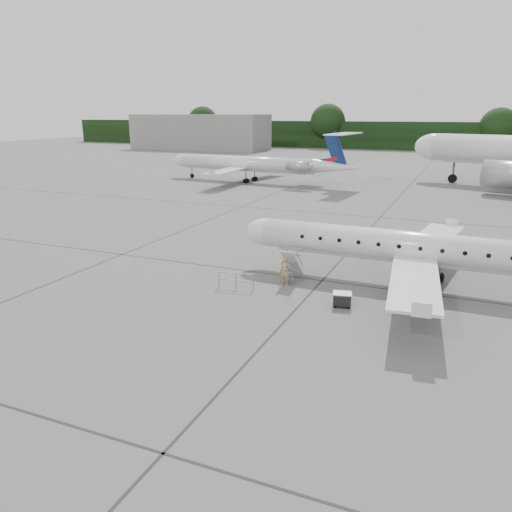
% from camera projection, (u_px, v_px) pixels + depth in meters
% --- Properties ---
extents(ground, '(320.00, 320.00, 0.00)m').
position_uv_depth(ground, '(352.00, 329.00, 24.91)').
color(ground, '#60605D').
rests_on(ground, ground).
extents(treeline, '(260.00, 4.00, 8.00)m').
position_uv_depth(treeline, '(456.00, 137.00, 138.79)').
color(treeline, black).
rests_on(treeline, ground).
extents(terminal_building, '(40.00, 14.00, 10.00)m').
position_uv_depth(terminal_building, '(200.00, 132.00, 147.15)').
color(terminal_building, gray).
rests_on(terminal_building, ground).
extents(main_regional_jet, '(27.04, 19.75, 6.83)m').
position_uv_depth(main_regional_jet, '(426.00, 233.00, 30.07)').
color(main_regional_jet, silver).
rests_on(main_regional_jet, ground).
extents(airstair, '(0.90, 2.15, 2.14)m').
position_uv_depth(airstair, '(292.00, 264.00, 31.99)').
color(airstair, silver).
rests_on(airstair, ground).
extents(passenger, '(0.77, 0.61, 1.85)m').
position_uv_depth(passenger, '(285.00, 271.00, 30.96)').
color(passenger, '#9C7F55').
rests_on(passenger, ground).
extents(safety_railing, '(2.19, 0.42, 1.00)m').
position_uv_depth(safety_railing, '(236.00, 281.00, 30.45)').
color(safety_railing, gray).
rests_on(safety_railing, ground).
extents(baggage_cart, '(1.13, 0.99, 0.85)m').
position_uv_depth(baggage_cart, '(342.00, 299.00, 27.70)').
color(baggage_cart, black).
rests_on(baggage_cart, ground).
extents(bg_regional_left, '(31.64, 24.09, 7.82)m').
position_uv_depth(bg_regional_left, '(244.00, 156.00, 77.38)').
color(bg_regional_left, silver).
rests_on(bg_regional_left, ground).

